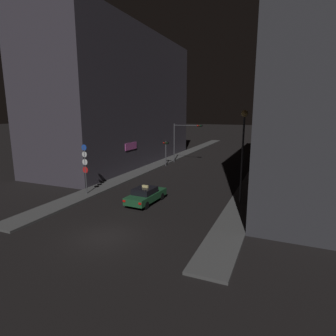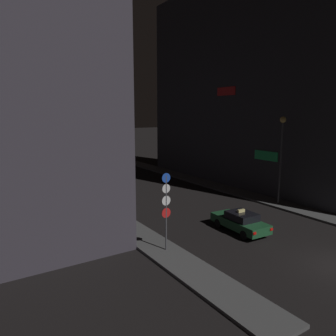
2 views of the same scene
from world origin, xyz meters
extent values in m
plane|color=black|center=(0.00, 0.00, 0.00)|extent=(300.00, 300.00, 0.00)
cube|color=#4C4C4C|center=(-7.10, 29.07, 0.09)|extent=(2.23, 62.14, 0.17)
cube|color=#4C4C4C|center=(7.10, 29.07, 0.09)|extent=(2.23, 62.14, 0.17)
cube|color=#3D3842|center=(-13.22, 23.61, 9.50)|extent=(10.00, 30.72, 19.00)
cube|color=#D859B2|center=(-8.18, 17.47, 3.42)|extent=(0.08, 2.80, 0.90)
cube|color=#333338|center=(11.77, 18.42, 11.49)|extent=(7.10, 29.45, 22.99)
cube|color=#26CC66|center=(8.18, 12.53, 4.14)|extent=(0.08, 2.80, 0.90)
cube|color=red|center=(8.18, 18.42, 10.58)|extent=(0.08, 2.80, 0.90)
cube|color=#1E512D|center=(-0.68, 7.06, 0.62)|extent=(2.04, 4.49, 0.60)
cube|color=black|center=(-0.69, 6.86, 1.17)|extent=(1.69, 2.07, 0.50)
cube|color=red|center=(-1.56, 4.89, 0.72)|extent=(0.24, 0.07, 0.16)
cube|color=red|center=(-0.06, 4.80, 0.72)|extent=(0.24, 0.07, 0.16)
cylinder|color=black|center=(-1.41, 8.47, 0.32)|extent=(0.26, 0.65, 0.64)
cylinder|color=black|center=(0.19, 8.38, 0.32)|extent=(0.26, 0.65, 0.64)
cylinder|color=black|center=(-1.56, 5.75, 0.32)|extent=(0.26, 0.65, 0.64)
cylinder|color=black|center=(0.04, 5.66, 0.32)|extent=(0.26, 0.65, 0.64)
cube|color=#F4E08C|center=(-0.69, 6.96, 1.52)|extent=(0.57, 0.21, 0.20)
cylinder|color=#47474C|center=(-5.74, 26.35, 2.99)|extent=(0.16, 0.16, 5.97)
cylinder|color=#47474C|center=(-3.74, 26.35, 5.72)|extent=(4.00, 0.10, 0.10)
cube|color=black|center=(-1.74, 26.35, 5.72)|extent=(0.80, 0.28, 0.32)
sphere|color=red|center=(-1.99, 26.18, 5.72)|extent=(0.20, 0.20, 0.20)
sphere|color=#3F2D0C|center=(-1.74, 26.18, 5.72)|extent=(0.20, 0.20, 0.20)
sphere|color=#0C3319|center=(-1.49, 26.18, 5.72)|extent=(0.20, 0.20, 0.20)
cylinder|color=#47474C|center=(-5.74, 23.11, 1.81)|extent=(0.16, 0.16, 3.62)
cube|color=black|center=(-5.74, 23.11, 3.37)|extent=(0.80, 0.28, 0.32)
sphere|color=red|center=(-5.99, 22.93, 3.37)|extent=(0.20, 0.20, 0.20)
sphere|color=#3F2D0C|center=(-5.74, 22.93, 3.37)|extent=(0.20, 0.20, 0.20)
sphere|color=#0C3319|center=(-5.49, 22.93, 3.37)|extent=(0.20, 0.20, 0.20)
cylinder|color=#47474C|center=(-6.93, 6.91, 2.44)|extent=(0.10, 0.10, 4.55)
cylinder|color=blue|center=(-6.93, 6.89, 4.57)|extent=(0.56, 0.03, 0.56)
cylinder|color=white|center=(-6.93, 6.89, 3.93)|extent=(0.53, 0.03, 0.53)
cylinder|color=white|center=(-6.93, 6.89, 3.21)|extent=(0.58, 0.03, 0.58)
cylinder|color=red|center=(-6.93, 6.89, 2.47)|extent=(0.60, 0.03, 0.60)
cylinder|color=#47474C|center=(6.91, 9.81, 3.79)|extent=(0.16, 0.16, 7.23)
sphere|color=#F9C666|center=(6.91, 9.81, 7.67)|extent=(0.55, 0.55, 0.55)
camera|label=1|loc=(10.16, -13.68, 7.89)|focal=29.97mm
camera|label=2|loc=(-16.75, -8.52, 8.29)|focal=34.60mm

